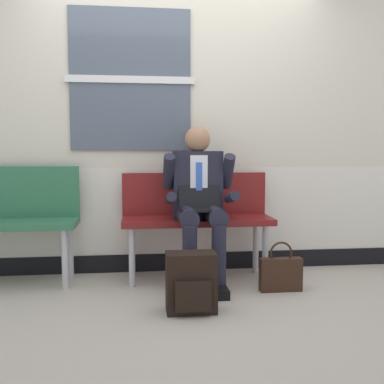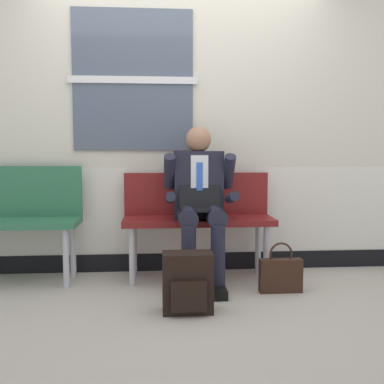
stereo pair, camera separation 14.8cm
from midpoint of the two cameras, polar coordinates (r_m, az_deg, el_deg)
ground_plane at (r=3.55m, az=0.31°, el=-12.42°), size 18.00×18.00×0.00m
station_wall at (r=4.12m, az=-0.60°, el=11.95°), size 6.39×0.16×3.14m
bench_with_person at (r=3.86m, az=1.81°, el=-2.68°), size 1.24×0.42×0.88m
bench_empty at (r=4.02m, az=-21.34°, el=-2.43°), size 1.22×0.42×0.94m
person_seated at (r=3.65m, az=2.15°, el=-0.92°), size 0.57×0.70×1.27m
backpack at (r=3.10m, az=0.85°, el=-11.26°), size 0.33×0.23×0.40m
handbag at (r=3.60m, az=12.14°, el=-9.95°), size 0.32×0.08×0.38m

